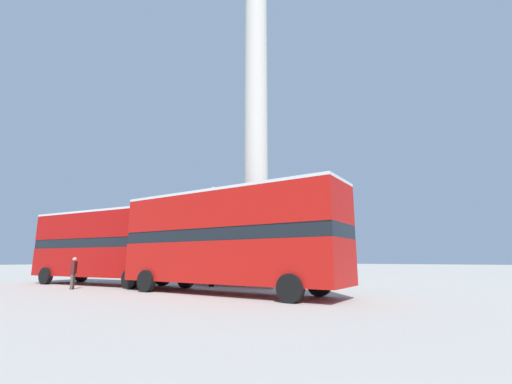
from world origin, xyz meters
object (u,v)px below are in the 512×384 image
object	(u,v)px
equestrian_statue	(167,259)
pedestrian_near_lamp	(74,272)
bus_b	(228,237)
street_lamp	(213,222)
monument_column	(256,182)
bus_a	(105,244)

from	to	relation	value
equestrian_statue	pedestrian_near_lamp	size ratio (longest dim) A/B	3.53
bus_b	street_lamp	world-z (taller)	street_lamp
monument_column	bus_b	world-z (taller)	monument_column
street_lamp	pedestrian_near_lamp	xyz separation A→B (m)	(-4.87, -5.07, -2.72)
equestrian_statue	bus_a	bearing A→B (deg)	-78.29
equestrian_statue	pedestrian_near_lamp	world-z (taller)	equestrian_statue
street_lamp	bus_b	bearing A→B (deg)	-41.48
monument_column	equestrian_statue	xyz separation A→B (m)	(-12.67, 4.63, -4.96)
bus_a	bus_b	bearing A→B (deg)	-7.49
bus_b	equestrian_statue	xyz separation A→B (m)	(-14.98, 10.67, -0.96)
monument_column	bus_a	distance (m)	10.02
bus_a	equestrian_statue	size ratio (longest dim) A/B	1.83
pedestrian_near_lamp	bus_b	bearing A→B (deg)	65.03
bus_b	equestrian_statue	bearing A→B (deg)	145.36
monument_column	equestrian_statue	distance (m)	14.38
monument_column	bus_a	bearing A→B (deg)	-142.09
pedestrian_near_lamp	monument_column	bearing A→B (deg)	104.66
bus_a	monument_column	bearing A→B (deg)	32.94
bus_a	pedestrian_near_lamp	bearing A→B (deg)	-66.51
equestrian_statue	pedestrian_near_lamp	bearing A→B (deg)	-78.20
street_lamp	equestrian_statue	bearing A→B (deg)	146.36
bus_b	equestrian_statue	distance (m)	18.42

